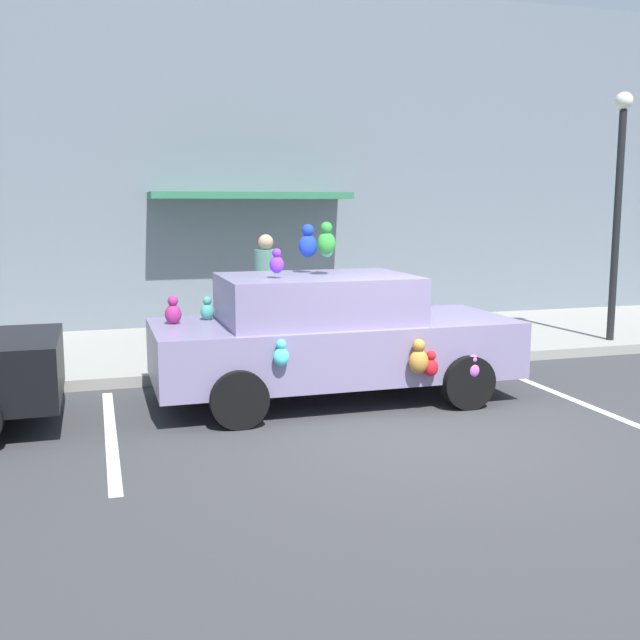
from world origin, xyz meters
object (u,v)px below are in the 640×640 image
object	(u,v)px
street_lamp_post	(619,191)
pedestrian_near_shopfront	(266,296)
teddy_bear_on_sidewalk	(380,327)
plush_covered_car	(330,336)

from	to	relation	value
street_lamp_post	pedestrian_near_shopfront	world-z (taller)	street_lamp_post
teddy_bear_on_sidewalk	street_lamp_post	size ratio (longest dim) A/B	0.18
plush_covered_car	street_lamp_post	xyz separation A→B (m)	(5.49, 1.78, 1.80)
plush_covered_car	street_lamp_post	bearing A→B (deg)	17.97
teddy_bear_on_sidewalk	pedestrian_near_shopfront	distance (m)	1.84
plush_covered_car	street_lamp_post	distance (m)	6.05
plush_covered_car	street_lamp_post	size ratio (longest dim) A/B	1.09
street_lamp_post	pedestrian_near_shopfront	bearing A→B (deg)	170.76
street_lamp_post	pedestrian_near_shopfront	xyz separation A→B (m)	(-5.67, 0.92, -1.62)
plush_covered_car	pedestrian_near_shopfront	distance (m)	2.71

